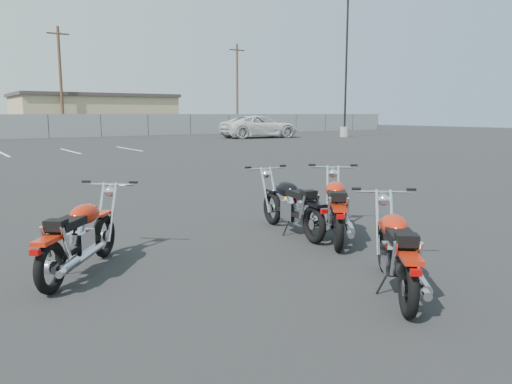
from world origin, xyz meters
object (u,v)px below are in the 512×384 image
motorcycle_third_red (336,208)px  white_van (260,120)px  motorcycle_rear_red (397,251)px  motorcycle_front_red (80,237)px  motorcycle_second_black (292,205)px

motorcycle_third_red → white_van: size_ratio=0.27×
white_van → motorcycle_rear_red: bearing=154.0°
motorcycle_rear_red → motorcycle_front_red: bearing=136.4°
motorcycle_third_red → motorcycle_rear_red: (-1.02, -2.02, -0.03)m
motorcycle_third_red → white_van: (16.64, 26.70, 0.87)m
motorcycle_front_red → white_van: bearing=52.4°
motorcycle_second_black → motorcycle_third_red: size_ratio=1.06×
motorcycle_rear_red → motorcycle_third_red: bearing=63.3°
motorcycle_front_red → motorcycle_third_red: bearing=-7.0°
motorcycle_front_red → white_van: white_van is taller
white_van → motorcycle_third_red: bearing=153.7°
motorcycle_front_red → white_van: 33.16m
white_van → motorcycle_front_red: bearing=148.0°
motorcycle_front_red → motorcycle_second_black: (3.27, 0.20, 0.00)m
motorcycle_rear_red → white_van: size_ratio=0.25×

